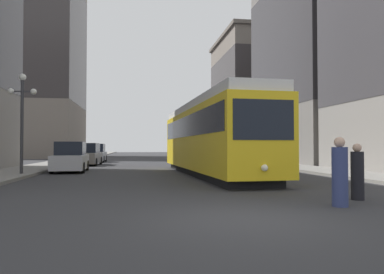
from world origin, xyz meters
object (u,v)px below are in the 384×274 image
Objects in this scene: streetcar at (210,136)px; parked_car_left_near at (96,154)px; transit_bus at (212,142)px; parked_car_right_far at (255,156)px; pedestrian_crossing_near at (357,174)px; lamp_post_left_near at (22,107)px; parked_car_left_far at (88,155)px; pedestrian_crossing_far at (340,174)px; parked_car_left_mid at (71,158)px.

streetcar is 3.56× the size of parked_car_left_near.
parked_car_right_far is (0.92, -10.44, -1.10)m from transit_bus.
transit_bus is 26.03m from pedestrian_crossing_near.
lamp_post_left_near is (-12.02, 10.29, 2.80)m from pedestrian_crossing_near.
streetcar reaches higher than parked_car_left_far.
transit_bus is 2.24× the size of parked_car_left_far.
parked_car_right_far reaches higher than pedestrian_crossing_far.
pedestrian_crossing_near is at bearing -69.48° from parked_car_left_near.
streetcar is at bearing -102.16° from transit_bus.
pedestrian_crossing_near is (2.29, -9.81, -1.35)m from streetcar.
parked_car_left_mid and parked_car_left_far have the same top height.
parked_car_right_far is at bearing 49.51° from streetcar.
parked_car_left_mid is at bearing -107.85° from pedestrian_crossing_far.
lamp_post_left_near reaches higher than parked_car_left_far.
transit_bus reaches higher than parked_car_left_far.
pedestrian_crossing_near is (-1.22, -25.97, -1.20)m from transit_bus.
pedestrian_crossing_near is 0.31× the size of lamp_post_left_near.
parked_car_left_near is at bearing 110.33° from streetcar.
transit_bus is at bearing 22.51° from parked_car_left_far.
streetcar is at bearing -2.88° from lamp_post_left_near.
lamp_post_left_near is at bearing -123.05° from parked_car_left_mid.
pedestrian_crossing_far is at bearing -60.11° from parked_car_left_mid.
pedestrian_crossing_near is at bearing 84.04° from parked_car_right_far.
parked_car_left_mid is (-7.82, 3.63, -1.26)m from streetcar.
parked_car_left_far is 0.97× the size of lamp_post_left_near.
pedestrian_crossing_near is at bearing -62.97° from parked_car_left_far.
parked_car_left_mid is 0.86× the size of parked_car_left_far.
transit_bus is 6.33× the size of pedestrian_crossing_far.
streetcar is 8.61× the size of pedestrian_crossing_far.
streetcar reaches higher than parked_car_left_mid.
parked_car_left_mid is at bearing 115.84° from pedestrian_crossing_near.
parked_car_left_mid reaches higher than pedestrian_crossing_near.
lamp_post_left_near reaches higher than pedestrian_crossing_near.
streetcar is at bearing -26.83° from parked_car_left_mid.
parked_car_left_near and parked_car_left_mid have the same top height.
parked_car_left_far is 23.99m from pedestrian_crossing_near.
transit_bus is 2.35× the size of parked_car_right_far.
transit_bus is at bearing -144.67° from pedestrian_crossing_far.
parked_car_left_far is at bearing 88.07° from parked_car_left_mid.
parked_car_left_far is 3.10× the size of pedestrian_crossing_near.
parked_car_left_near is 1.00× the size of parked_car_left_mid.
parked_car_left_mid is at bearing -89.23° from parked_car_left_near.
parked_car_right_far is at bearing 7.76° from parked_car_left_mid.
transit_bus is 2.61× the size of parked_car_left_mid.
streetcar is 2.96× the size of lamp_post_left_near.
parked_car_left_mid is (-0.00, -14.75, -0.00)m from parked_car_left_near.
parked_car_left_near is 18.20m from lamp_post_left_near.
parked_car_left_mid is at bearing 152.38° from streetcar.
lamp_post_left_near is at bearing 22.19° from parked_car_right_far.
lamp_post_left_near is (-14.16, -5.23, 2.70)m from parked_car_right_far.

